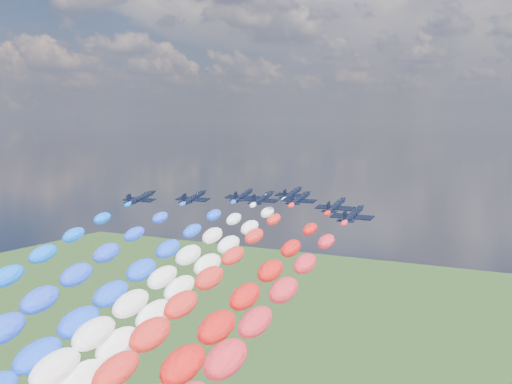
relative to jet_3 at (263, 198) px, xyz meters
The scene contains 12 objects.
jet_0 28.42m from the jet_3, 153.56° to the right, with size 8.31×11.14×2.45m, color black, non-canonical shape.
jet_1 16.19m from the jet_3, 158.60° to the right, with size 8.31×11.14×2.45m, color black, non-canonical shape.
jet_2 7.50m from the jet_3, 156.26° to the left, with size 8.31×11.14×2.45m, color black, non-canonical shape.
trail_2 61.56m from the jet_3, 96.75° to the right, with size 6.65×119.57×43.28m, color blue, non-canonical shape.
jet_3 is the anchor object (origin of this frame).
trail_3 64.05m from the jet_3, 90.00° to the right, with size 6.65×119.57×43.28m, color white, non-canonical shape.
jet_4 12.97m from the jet_3, 83.37° to the left, with size 8.31×11.14×2.45m, color black, non-canonical shape.
trail_4 51.93m from the jet_3, 88.22° to the right, with size 6.65×119.57×43.28m, color white, non-canonical shape.
jet_5 8.60m from the jet_3, 23.72° to the left, with size 8.31×11.14×2.45m, color black, non-canonical shape.
trail_5 61.27m from the jet_3, 82.22° to the right, with size 6.65×119.57×43.28m, color red, non-canonical shape.
jet_6 20.43m from the jet_3, 12.95° to the right, with size 8.31×11.14×2.45m, color black, non-canonical shape.
jet_7 31.68m from the jet_3, 29.10° to the right, with size 8.31×11.14×2.45m, color black, non-canonical shape.
Camera 1 is at (70.12, -125.66, 114.84)m, focal length 46.51 mm.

